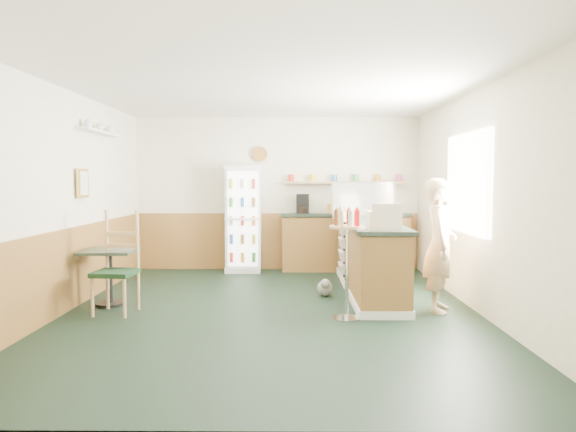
{
  "coord_description": "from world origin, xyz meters",
  "views": [
    {
      "loc": [
        0.27,
        -6.14,
        1.59
      ],
      "look_at": [
        0.21,
        0.6,
        1.12
      ],
      "focal_mm": 32.0,
      "sensor_mm": 36.0,
      "label": 1
    }
  ],
  "objects_px": {
    "display_case": "(362,200)",
    "cash_register": "(384,220)",
    "cafe_chair": "(118,259)",
    "shopkeeper": "(440,245)",
    "cafe_table": "(109,266)",
    "condiment_stand": "(347,248)",
    "drinks_fridge": "(244,219)"
  },
  "relations": [
    {
      "from": "display_case",
      "to": "cash_register",
      "type": "xyz_separation_m",
      "value": [
        0.0,
        -1.9,
        -0.16
      ]
    },
    {
      "from": "cafe_chair",
      "to": "shopkeeper",
      "type": "bearing_deg",
      "value": 6.55
    },
    {
      "from": "display_case",
      "to": "cafe_chair",
      "type": "height_order",
      "value": "display_case"
    },
    {
      "from": "cash_register",
      "to": "cafe_chair",
      "type": "relative_size",
      "value": 0.32
    },
    {
      "from": "cafe_table",
      "to": "condiment_stand",
      "type": "bearing_deg",
      "value": -12.44
    },
    {
      "from": "display_case",
      "to": "cafe_chair",
      "type": "bearing_deg",
      "value": -150.11
    },
    {
      "from": "display_case",
      "to": "shopkeeper",
      "type": "bearing_deg",
      "value": -68.64
    },
    {
      "from": "cash_register",
      "to": "shopkeeper",
      "type": "height_order",
      "value": "shopkeeper"
    },
    {
      "from": "shopkeeper",
      "to": "condiment_stand",
      "type": "bearing_deg",
      "value": 124.42
    },
    {
      "from": "cash_register",
      "to": "drinks_fridge",
      "type": "bearing_deg",
      "value": 125.92
    },
    {
      "from": "shopkeeper",
      "to": "condiment_stand",
      "type": "height_order",
      "value": "shopkeeper"
    },
    {
      "from": "cafe_table",
      "to": "drinks_fridge",
      "type": "bearing_deg",
      "value": 59.1
    },
    {
      "from": "display_case",
      "to": "cafe_chair",
      "type": "xyz_separation_m",
      "value": [
        -3.18,
        -1.83,
        -0.64
      ]
    },
    {
      "from": "drinks_fridge",
      "to": "shopkeeper",
      "type": "distance_m",
      "value": 3.79
    },
    {
      "from": "shopkeeper",
      "to": "cafe_chair",
      "type": "xyz_separation_m",
      "value": [
        -3.88,
        -0.04,
        -0.17
      ]
    },
    {
      "from": "cafe_chair",
      "to": "cafe_table",
      "type": "bearing_deg",
      "value": 131.0
    },
    {
      "from": "shopkeeper",
      "to": "condiment_stand",
      "type": "relative_size",
      "value": 1.29
    },
    {
      "from": "cash_register",
      "to": "cafe_table",
      "type": "bearing_deg",
      "value": 175.45
    },
    {
      "from": "drinks_fridge",
      "to": "cafe_table",
      "type": "relative_size",
      "value": 2.59
    },
    {
      "from": "drinks_fridge",
      "to": "display_case",
      "type": "height_order",
      "value": "drinks_fridge"
    },
    {
      "from": "display_case",
      "to": "cafe_chair",
      "type": "distance_m",
      "value": 3.73
    },
    {
      "from": "display_case",
      "to": "drinks_fridge",
      "type": "bearing_deg",
      "value": 153.99
    },
    {
      "from": "condiment_stand",
      "to": "cafe_chair",
      "type": "height_order",
      "value": "condiment_stand"
    },
    {
      "from": "display_case",
      "to": "cash_register",
      "type": "distance_m",
      "value": 1.9
    },
    {
      "from": "condiment_stand",
      "to": "display_case",
      "type": "bearing_deg",
      "value": 78.09
    },
    {
      "from": "shopkeeper",
      "to": "cafe_chair",
      "type": "height_order",
      "value": "shopkeeper"
    },
    {
      "from": "cash_register",
      "to": "cafe_chair",
      "type": "height_order",
      "value": "cafe_chair"
    },
    {
      "from": "drinks_fridge",
      "to": "shopkeeper",
      "type": "relative_size",
      "value": 1.14
    },
    {
      "from": "condiment_stand",
      "to": "cafe_table",
      "type": "relative_size",
      "value": 1.76
    },
    {
      "from": "condiment_stand",
      "to": "cafe_table",
      "type": "xyz_separation_m",
      "value": [
        -2.94,
        0.65,
        -0.32
      ]
    },
    {
      "from": "display_case",
      "to": "cash_register",
      "type": "relative_size",
      "value": 2.44
    },
    {
      "from": "condiment_stand",
      "to": "cafe_chair",
      "type": "relative_size",
      "value": 1.02
    }
  ]
}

